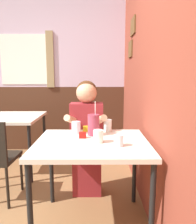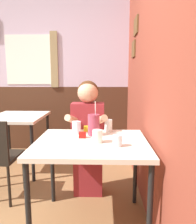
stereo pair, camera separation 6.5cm
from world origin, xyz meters
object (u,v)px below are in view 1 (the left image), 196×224
Objects in this scene: person_seated at (87,135)px; cocktail_pitcher at (94,125)px; background_table at (14,123)px; main_table at (92,150)px.

cocktail_pitcher is (0.08, -0.34, 0.19)m from person_seated.
background_table is 1.17m from person_seated.
person_seated is 4.00× the size of cocktail_pitcher.
main_table is 0.54m from person_seated.
main_table is 1.13× the size of background_table.
person_seated is (-0.07, 0.53, -0.02)m from main_table.
cocktail_pitcher reaches higher than background_table.
main_table is at bearing -93.14° from cocktail_pitcher.
cocktail_pitcher is at bearing -77.33° from person_seated.
background_table is at bearing 138.36° from cocktail_pitcher.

